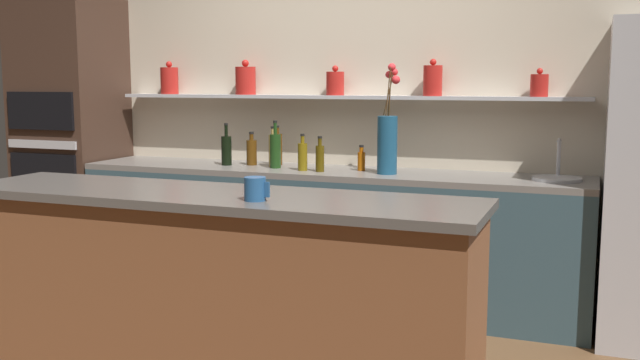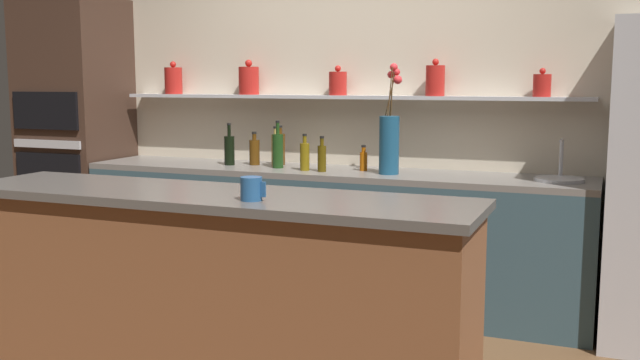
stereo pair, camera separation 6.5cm
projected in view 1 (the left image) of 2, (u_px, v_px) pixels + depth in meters
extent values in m
cube|color=beige|center=(356.00, 112.00, 5.10)|extent=(5.20, 0.10, 2.60)
cube|color=#B7B7BC|center=(335.00, 97.00, 5.00)|extent=(3.41, 0.18, 0.02)
cylinder|color=#AD1E19|center=(169.00, 81.00, 5.46)|extent=(0.13, 0.13, 0.20)
sphere|color=#AD1E19|center=(169.00, 64.00, 5.44)|extent=(0.05, 0.05, 0.05)
cylinder|color=#AD1E19|center=(246.00, 81.00, 5.22)|extent=(0.15, 0.15, 0.20)
sphere|color=#AD1E19|center=(245.00, 63.00, 5.20)|extent=(0.05, 0.05, 0.05)
cylinder|color=#AD1E19|center=(335.00, 83.00, 4.97)|extent=(0.13, 0.13, 0.16)
sphere|color=#AD1E19|center=(335.00, 69.00, 4.96)|extent=(0.04, 0.04, 0.04)
cylinder|color=#AD1E19|center=(433.00, 81.00, 4.72)|extent=(0.13, 0.13, 0.20)
sphere|color=#AD1E19|center=(433.00, 62.00, 4.71)|extent=(0.04, 0.04, 0.04)
cylinder|color=#AD1E19|center=(539.00, 85.00, 4.48)|extent=(0.11, 0.11, 0.14)
sphere|color=#AD1E19|center=(540.00, 71.00, 4.47)|extent=(0.04, 0.04, 0.04)
cube|color=#334C56|center=(324.00, 238.00, 4.93)|extent=(3.51, 0.62, 0.88)
cube|color=slate|center=(324.00, 172.00, 4.86)|extent=(3.51, 0.62, 0.04)
cube|color=brown|center=(212.00, 306.00, 3.28)|extent=(2.42, 0.55, 0.98)
cube|color=#56514C|center=(210.00, 197.00, 3.21)|extent=(2.48, 0.61, 0.04)
cube|color=#3D281E|center=(71.00, 138.00, 5.60)|extent=(0.71, 0.62, 2.15)
cube|color=black|center=(44.00, 180.00, 5.35)|extent=(0.60, 0.02, 0.40)
cube|color=black|center=(40.00, 111.00, 5.28)|extent=(0.60, 0.02, 0.28)
cube|color=#B7B7BC|center=(42.00, 144.00, 5.31)|extent=(0.63, 0.02, 0.06)
cylinder|color=navy|center=(387.00, 145.00, 4.60)|extent=(0.13, 0.13, 0.37)
cylinder|color=#4C3319|center=(388.00, 95.00, 4.59)|extent=(0.06, 0.02, 0.26)
sphere|color=red|center=(389.00, 75.00, 4.61)|extent=(0.05, 0.05, 0.05)
cylinder|color=#4C3319|center=(390.00, 98.00, 4.57)|extent=(0.02, 0.03, 0.23)
sphere|color=red|center=(396.00, 80.00, 4.56)|extent=(0.05, 0.05, 0.05)
cylinder|color=#4C3319|center=(388.00, 92.00, 4.56)|extent=(0.04, 0.02, 0.31)
sphere|color=red|center=(392.00, 67.00, 4.57)|extent=(0.05, 0.05, 0.05)
cylinder|color=#4C3319|center=(390.00, 94.00, 4.57)|extent=(0.03, 0.02, 0.28)
sphere|color=red|center=(395.00, 72.00, 4.58)|extent=(0.05, 0.05, 0.05)
cylinder|color=#B7B7BC|center=(557.00, 179.00, 4.31)|extent=(0.29, 0.29, 0.02)
cylinder|color=#B7B7BC|center=(559.00, 157.00, 4.40)|extent=(0.02, 0.02, 0.22)
cylinder|color=#B7B7BC|center=(559.00, 140.00, 4.33)|extent=(0.02, 0.12, 0.02)
cylinder|color=#193814|center=(275.00, 151.00, 4.93)|extent=(0.08, 0.08, 0.23)
cylinder|color=#193814|center=(275.00, 128.00, 4.90)|extent=(0.02, 0.02, 0.08)
cylinder|color=black|center=(275.00, 122.00, 4.90)|extent=(0.03, 0.03, 0.01)
cylinder|color=#4C2D0C|center=(277.00, 149.00, 5.10)|extent=(0.07, 0.07, 0.23)
cylinder|color=#4C2D0C|center=(277.00, 131.00, 5.09)|extent=(0.03, 0.03, 0.04)
cylinder|color=black|center=(277.00, 126.00, 5.08)|extent=(0.03, 0.03, 0.01)
cylinder|color=#4C2D0C|center=(252.00, 153.00, 5.11)|extent=(0.07, 0.07, 0.18)
cylinder|color=#4C2D0C|center=(251.00, 137.00, 5.09)|extent=(0.03, 0.03, 0.04)
cylinder|color=black|center=(251.00, 133.00, 5.09)|extent=(0.03, 0.03, 0.01)
cylinder|color=brown|center=(303.00, 157.00, 4.79)|extent=(0.06, 0.06, 0.18)
cylinder|color=brown|center=(303.00, 140.00, 4.77)|extent=(0.03, 0.03, 0.05)
cylinder|color=black|center=(303.00, 135.00, 4.77)|extent=(0.03, 0.03, 0.01)
cylinder|color=tan|center=(273.00, 151.00, 5.02)|extent=(0.07, 0.07, 0.22)
cylinder|color=tan|center=(273.00, 132.00, 5.00)|extent=(0.03, 0.03, 0.04)
cylinder|color=black|center=(273.00, 127.00, 4.99)|extent=(0.03, 0.03, 0.01)
cylinder|color=#9E4C0A|center=(361.00, 161.00, 4.79)|extent=(0.05, 0.05, 0.12)
cylinder|color=#9E4C0A|center=(361.00, 150.00, 4.77)|extent=(0.03, 0.03, 0.04)
cylinder|color=black|center=(362.00, 146.00, 4.77)|extent=(0.03, 0.03, 0.01)
cylinder|color=black|center=(226.00, 151.00, 5.10)|extent=(0.07, 0.07, 0.21)
cylinder|color=black|center=(226.00, 131.00, 5.08)|extent=(0.02, 0.02, 0.08)
cylinder|color=black|center=(226.00, 124.00, 5.07)|extent=(0.03, 0.03, 0.01)
cylinder|color=#47380A|center=(320.00, 159.00, 4.73)|extent=(0.06, 0.06, 0.17)
cylinder|color=#47380A|center=(320.00, 142.00, 4.71)|extent=(0.03, 0.03, 0.05)
cylinder|color=black|center=(320.00, 137.00, 4.71)|extent=(0.03, 0.03, 0.01)
cylinder|color=#235184|center=(255.00, 189.00, 2.98)|extent=(0.09, 0.09, 0.10)
cube|color=#235184|center=(267.00, 190.00, 2.96)|extent=(0.02, 0.01, 0.06)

